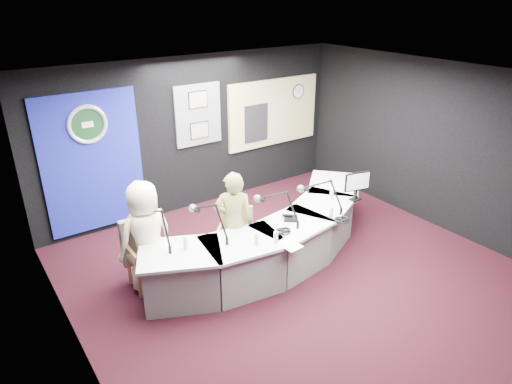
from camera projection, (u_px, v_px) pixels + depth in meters
ground at (299, 276)px, 6.64m from camera, size 6.00×6.00×0.00m
ceiling at (308, 82)px, 5.49m from camera, size 6.00×6.00×0.02m
wall_back at (196, 134)px, 8.31m from camera, size 6.00×0.02×2.80m
wall_left at (70, 258)px, 4.50m from camera, size 0.02×6.00×2.80m
wall_right at (440, 147)px, 7.63m from camera, size 0.02×6.00×2.80m
broadcast_desk at (274, 239)px, 6.87m from camera, size 4.50×1.90×0.75m
backdrop_panel at (93, 163)px, 7.35m from camera, size 1.60×0.05×2.30m
agency_seal at (87, 125)px, 7.06m from camera, size 0.63×0.07×0.63m
seal_center at (87, 124)px, 7.06m from camera, size 0.48×0.01×0.48m
pinboard at (198, 115)px, 8.17m from camera, size 0.90×0.04×1.10m
framed_photo_upper at (198, 100)px, 8.03m from camera, size 0.34×0.02×0.27m
framed_photo_lower at (200, 130)px, 8.26m from camera, size 0.34×0.02×0.27m
booth_window_frame at (274, 112)px, 9.14m from camera, size 2.12×0.06×1.32m
booth_glow at (274, 112)px, 9.13m from camera, size 2.00×0.02×1.20m
equipment_rack at (256, 123)px, 8.94m from camera, size 0.55×0.02×0.75m
wall_clock at (298, 92)px, 9.28m from camera, size 0.28×0.01×0.28m
armchair_left at (149, 258)px, 6.25m from camera, size 0.52×0.52×0.91m
armchair_right at (234, 245)px, 6.62m from camera, size 0.68×0.68×0.86m
draped_jacket at (139, 240)px, 6.36m from camera, size 0.50×0.11×0.70m
person_man at (146, 237)px, 6.11m from camera, size 0.82×0.58×1.58m
person_woman at (234, 223)px, 6.48m from camera, size 0.68×0.62×1.56m
computer_monitor at (357, 181)px, 7.13m from camera, size 0.47×0.14×0.33m
desk_phone at (291, 218)px, 6.62m from camera, size 0.25×0.24×0.05m
headphones_near at (342, 219)px, 6.61m from camera, size 0.24×0.24×0.04m
headphones_far at (283, 231)px, 6.30m from camera, size 0.24×0.24×0.04m
paper_stack at (170, 246)px, 5.96m from camera, size 0.27×0.32×0.00m
notepad at (289, 245)px, 5.99m from camera, size 0.26×0.35×0.00m
boom_mic_a at (159, 223)px, 5.92m from camera, size 0.16×0.74×0.60m
boom_mic_b at (209, 218)px, 6.05m from camera, size 0.29×0.72×0.60m
boom_mic_c at (277, 205)px, 6.39m from camera, size 0.44×0.65×0.60m
boom_mic_d at (321, 194)px, 6.75m from camera, size 0.51×0.60×0.60m
water_bottles at (291, 218)px, 6.49m from camera, size 3.15×0.66×0.18m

